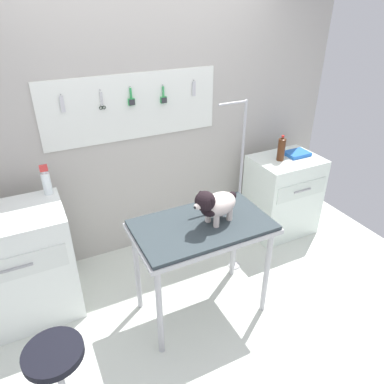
{
  "coord_description": "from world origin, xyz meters",
  "views": [
    {
      "loc": [
        -1.04,
        -1.72,
        2.32
      ],
      "look_at": [
        -0.09,
        0.2,
        1.12
      ],
      "focal_mm": 33.52,
      "sensor_mm": 36.0,
      "label": 1
    }
  ],
  "objects_px": {
    "cabinet_right": "(282,195)",
    "soda_bottle": "(281,149)",
    "grooming_arm": "(238,199)",
    "stool": "(57,365)",
    "grooming_table": "(202,234)",
    "counter_left": "(19,266)",
    "dog": "(215,204)"
  },
  "relations": [
    {
      "from": "cabinet_right",
      "to": "soda_bottle",
      "type": "distance_m",
      "value": 0.55
    },
    {
      "from": "grooming_arm",
      "to": "stool",
      "type": "relative_size",
      "value": 2.53
    },
    {
      "from": "grooming_table",
      "to": "grooming_arm",
      "type": "xyz_separation_m",
      "value": [
        0.52,
        0.32,
        -0.01
      ]
    },
    {
      "from": "grooming_table",
      "to": "stool",
      "type": "xyz_separation_m",
      "value": [
        -1.14,
        -0.44,
        -0.24
      ]
    },
    {
      "from": "counter_left",
      "to": "stool",
      "type": "bearing_deg",
      "value": -82.23
    },
    {
      "from": "cabinet_right",
      "to": "stool",
      "type": "xyz_separation_m",
      "value": [
        -2.45,
        -1.09,
        0.09
      ]
    },
    {
      "from": "grooming_arm",
      "to": "soda_bottle",
      "type": "relative_size",
      "value": 6.23
    },
    {
      "from": "dog",
      "to": "stool",
      "type": "relative_size",
      "value": 0.62
    },
    {
      "from": "counter_left",
      "to": "cabinet_right",
      "type": "xyz_separation_m",
      "value": [
        2.59,
        0.04,
        -0.04
      ]
    },
    {
      "from": "grooming_arm",
      "to": "grooming_table",
      "type": "bearing_deg",
      "value": -148.46
    },
    {
      "from": "grooming_arm",
      "to": "counter_left",
      "type": "xyz_separation_m",
      "value": [
        -1.8,
        0.28,
        -0.29
      ]
    },
    {
      "from": "grooming_arm",
      "to": "stool",
      "type": "distance_m",
      "value": 1.84
    },
    {
      "from": "cabinet_right",
      "to": "soda_bottle",
      "type": "bearing_deg",
      "value": 178.19
    },
    {
      "from": "grooming_table",
      "to": "cabinet_right",
      "type": "height_order",
      "value": "cabinet_right"
    },
    {
      "from": "dog",
      "to": "grooming_arm",
      "type": "bearing_deg",
      "value": 38.64
    },
    {
      "from": "grooming_table",
      "to": "stool",
      "type": "height_order",
      "value": "grooming_table"
    },
    {
      "from": "cabinet_right",
      "to": "soda_bottle",
      "type": "relative_size",
      "value": 3.29
    },
    {
      "from": "grooming_table",
      "to": "soda_bottle",
      "type": "height_order",
      "value": "soda_bottle"
    },
    {
      "from": "grooming_table",
      "to": "cabinet_right",
      "type": "relative_size",
      "value": 1.2
    },
    {
      "from": "dog",
      "to": "counter_left",
      "type": "relative_size",
      "value": 0.42
    },
    {
      "from": "dog",
      "to": "stool",
      "type": "bearing_deg",
      "value": -161.36
    },
    {
      "from": "stool",
      "to": "soda_bottle",
      "type": "bearing_deg",
      "value": 24.84
    },
    {
      "from": "grooming_arm",
      "to": "dog",
      "type": "bearing_deg",
      "value": -141.36
    },
    {
      "from": "soda_bottle",
      "to": "cabinet_right",
      "type": "bearing_deg",
      "value": -1.81
    },
    {
      "from": "counter_left",
      "to": "cabinet_right",
      "type": "bearing_deg",
      "value": 0.96
    },
    {
      "from": "counter_left",
      "to": "stool",
      "type": "height_order",
      "value": "counter_left"
    },
    {
      "from": "cabinet_right",
      "to": "grooming_arm",
      "type": "bearing_deg",
      "value": -157.61
    },
    {
      "from": "grooming_table",
      "to": "counter_left",
      "type": "bearing_deg",
      "value": 154.81
    },
    {
      "from": "counter_left",
      "to": "stool",
      "type": "xyz_separation_m",
      "value": [
        0.14,
        -1.05,
        0.05
      ]
    },
    {
      "from": "dog",
      "to": "stool",
      "type": "height_order",
      "value": "dog"
    },
    {
      "from": "dog",
      "to": "counter_left",
      "type": "distance_m",
      "value": 1.6
    },
    {
      "from": "soda_bottle",
      "to": "grooming_arm",
      "type": "bearing_deg",
      "value": -154.75
    }
  ]
}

